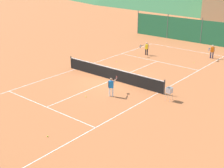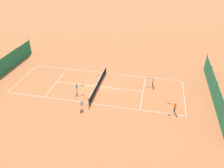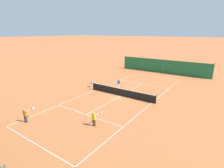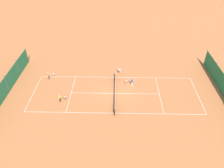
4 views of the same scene
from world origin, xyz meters
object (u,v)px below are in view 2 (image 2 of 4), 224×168
(player_near_baseline, at_px, (77,87))
(tennis_ball_near_corner, at_px, (148,83))
(tennis_ball_far_corner, at_px, (154,105))
(tennis_ball_by_net_right, at_px, (138,104))
(tennis_net, at_px, (98,83))
(tennis_ball_mid_court, at_px, (128,80))
(player_far_baseline, at_px, (175,106))
(tennis_ball_alley_right, at_px, (168,112))
(player_near_service, at_px, (153,81))
(ball_hopper, at_px, (82,104))
(tennis_ball_alley_left, at_px, (72,86))
(tennis_ball_by_net_left, at_px, (34,90))

(player_near_baseline, distance_m, tennis_ball_near_corner, 10.37)
(tennis_ball_far_corner, height_order, tennis_ball_by_net_right, same)
(tennis_net, distance_m, tennis_ball_mid_court, 4.72)
(player_far_baseline, xyz_separation_m, tennis_ball_near_corner, (-5.92, -3.63, -0.72))
(player_near_baseline, relative_size, tennis_ball_alley_right, 19.88)
(player_near_service, xyz_separation_m, ball_hopper, (7.26, -8.19, -0.08))
(tennis_ball_alley_right, bearing_deg, tennis_ball_near_corner, -154.60)
(player_far_baseline, height_order, ball_hopper, player_far_baseline)
(tennis_ball_by_net_right, bearing_deg, player_far_baseline, 83.50)
(tennis_ball_near_corner, xyz_separation_m, ball_hopper, (7.79, -7.50, 0.62))
(player_far_baseline, relative_size, player_near_baseline, 0.99)
(tennis_ball_alley_right, bearing_deg, tennis_ball_far_corner, -118.57)
(tennis_ball_alley_left, bearing_deg, tennis_ball_far_corner, 80.05)
(tennis_ball_far_corner, bearing_deg, player_far_baseline, 76.15)
(player_near_service, bearing_deg, tennis_ball_far_corner, 6.25)
(tennis_net, height_order, player_near_baseline, player_near_baseline)
(player_near_baseline, distance_m, ball_hopper, 3.81)
(player_near_service, xyz_separation_m, tennis_ball_mid_court, (-0.72, -3.68, -0.70))
(player_far_baseline, bearing_deg, tennis_ball_alley_right, -60.16)
(player_near_service, distance_m, ball_hopper, 10.95)
(tennis_ball_near_corner, bearing_deg, tennis_ball_by_net_right, -8.63)
(player_near_baseline, relative_size, ball_hopper, 1.47)
(player_far_baseline, distance_m, tennis_ball_near_corner, 6.98)
(tennis_ball_far_corner, bearing_deg, tennis_net, -109.40)
(tennis_net, distance_m, player_near_baseline, 3.18)
(player_near_baseline, bearing_deg, tennis_ball_alley_right, 81.51)
(player_far_baseline, xyz_separation_m, tennis_ball_by_net_left, (-0.58, -19.15, -0.72))
(tennis_ball_far_corner, xyz_separation_m, tennis_ball_alley_right, (0.96, 1.77, 0.00))
(tennis_ball_near_corner, relative_size, tennis_ball_far_corner, 1.00)
(tennis_ball_alley_left, xyz_separation_m, tennis_ball_by_net_right, (2.16, 9.75, 0.00))
(player_near_baseline, relative_size, tennis_ball_by_net_left, 19.88)
(tennis_ball_far_corner, distance_m, tennis_ball_by_net_right, 2.04)
(tennis_ball_alley_right, xyz_separation_m, ball_hopper, (1.50, -10.49, 0.62))
(tennis_ball_far_corner, bearing_deg, tennis_ball_by_net_right, -87.53)
(tennis_ball_alley_left, bearing_deg, player_near_service, 103.64)
(ball_hopper, bearing_deg, player_near_baseline, -151.26)
(player_near_baseline, bearing_deg, tennis_ball_far_corner, 85.26)
(tennis_ball_far_corner, height_order, tennis_ball_by_net_left, same)
(tennis_ball_far_corner, relative_size, tennis_ball_by_net_left, 1.00)
(tennis_ball_near_corner, height_order, tennis_ball_alley_left, same)
(tennis_ball_near_corner, bearing_deg, tennis_ball_mid_court, -93.73)
(player_far_baseline, bearing_deg, tennis_ball_alley_left, -100.62)
(player_near_baseline, height_order, tennis_ball_far_corner, player_near_baseline)
(tennis_net, xyz_separation_m, tennis_ball_far_corner, (2.84, 8.07, -0.47))
(tennis_ball_far_corner, distance_m, ball_hopper, 9.08)
(tennis_ball_by_net_left, height_order, tennis_ball_alley_right, same)
(tennis_ball_alley_left, bearing_deg, ball_hopper, 34.11)
(tennis_ball_near_corner, relative_size, tennis_ball_alley_right, 1.00)
(player_near_baseline, height_order, tennis_ball_alley_right, player_near_baseline)
(tennis_ball_mid_court, height_order, tennis_ball_by_net_right, same)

